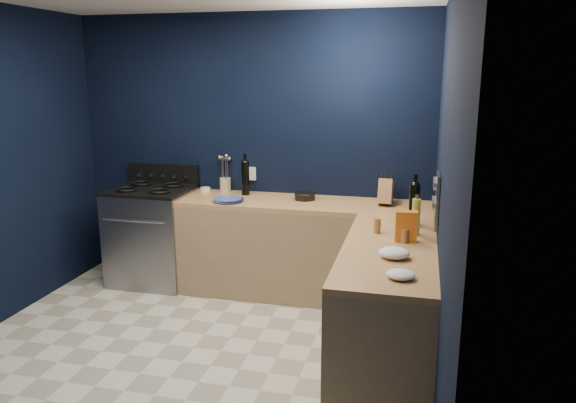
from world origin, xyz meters
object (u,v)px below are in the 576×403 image
(crouton_bag, at_px, (406,226))
(plate_stack, at_px, (228,200))
(knife_block, at_px, (386,192))
(gas_range, at_px, (153,237))
(utensil_crock, at_px, (225,185))

(crouton_bag, bearing_deg, plate_stack, 147.29)
(plate_stack, height_order, knife_block, knife_block)
(gas_range, height_order, knife_block, knife_block)
(plate_stack, distance_m, crouton_bag, 1.82)
(plate_stack, xyz_separation_m, knife_block, (1.40, 0.24, 0.09))
(knife_block, distance_m, crouton_bag, 1.10)
(plate_stack, height_order, utensil_crock, utensil_crock)
(gas_range, bearing_deg, knife_block, 2.37)
(crouton_bag, bearing_deg, gas_range, 152.85)
(utensil_crock, height_order, knife_block, knife_block)
(gas_range, distance_m, knife_block, 2.32)
(gas_range, xyz_separation_m, crouton_bag, (2.46, -0.99, 0.55))
(crouton_bag, bearing_deg, knife_block, 95.90)
(utensil_crock, relative_size, knife_block, 0.62)
(utensil_crock, bearing_deg, crouton_bag, -35.11)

